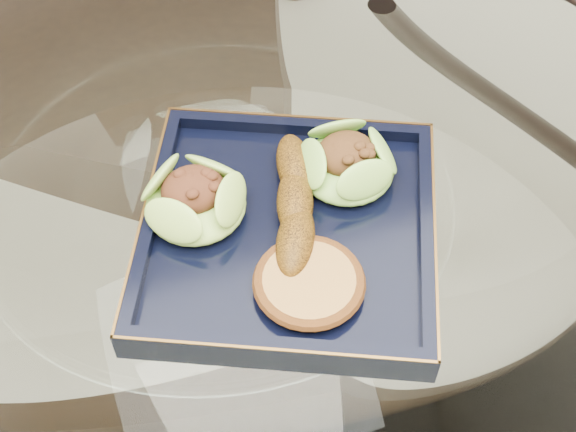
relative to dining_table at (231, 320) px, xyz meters
name	(u,v)px	position (x,y,z in m)	size (l,w,h in m)	color
dining_table	(231,320)	(0.00, 0.00, 0.00)	(1.13, 1.13, 0.77)	white
dining_chair	(141,72)	(0.00, 0.54, -0.09)	(0.50, 0.50, 0.91)	black
navy_plate	(288,236)	(0.06, -0.03, 0.17)	(0.27, 0.27, 0.02)	black
lettuce_wrap_left	(195,201)	(-0.02, 0.02, 0.20)	(0.09, 0.09, 0.03)	olive
lettuce_wrap_right	(347,165)	(0.13, 0.01, 0.20)	(0.09, 0.09, 0.03)	#5EA02E
roasted_plantain	(295,202)	(0.07, -0.01, 0.20)	(0.16, 0.03, 0.03)	#69400B
crumb_patty	(309,284)	(0.05, -0.10, 0.19)	(0.09, 0.09, 0.02)	#A97B38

